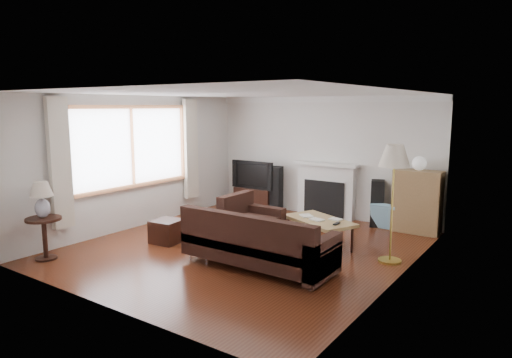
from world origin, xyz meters
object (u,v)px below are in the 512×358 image
Objects in this scene: floor_lamp at (392,204)px; side_table at (45,239)px; tv_stand at (255,198)px; coffee_table at (319,233)px; sectional_sofa at (258,241)px; bookshelf at (417,202)px.

floor_lamp reaches higher than side_table.
tv_stand is 3.07m from coffee_table.
floor_lamp is at bearing 41.30° from sectional_sofa.
tv_stand is 0.82× the size of bookshelf.
coffee_table is 4.29m from side_table.
side_table is (-0.62, -4.70, 0.09)m from tv_stand.
bookshelf reaches higher than sectional_sofa.
tv_stand is at bearing -179.66° from bookshelf.
coffee_table is (2.50, -1.77, -0.00)m from tv_stand.
bookshelf is 0.66× the size of floor_lamp.
bookshelf is 3.46m from sectional_sofa.
sectional_sofa is 2.04m from floor_lamp.
sectional_sofa is at bearing -76.34° from coffee_table.
tv_stand is 3.60m from bookshelf.
side_table is at bearing -146.66° from floor_lamp.
side_table is at bearing -112.03° from coffee_table.
tv_stand is at bearing 125.24° from sectional_sofa.
floor_lamp is at bearing 33.34° from side_table.
sectional_sofa is (-1.35, -3.18, -0.19)m from bookshelf.
side_table is (-3.12, -2.94, 0.09)m from coffee_table.
bookshelf reaches higher than tv_stand.
sectional_sofa is 1.37× the size of floor_lamp.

